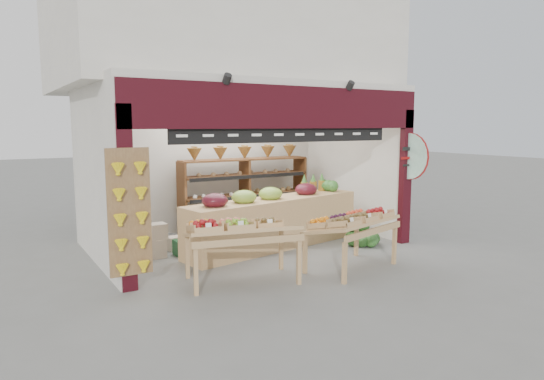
{
  "coord_description": "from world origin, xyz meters",
  "views": [
    {
      "loc": [
        -4.48,
        -7.85,
        2.36
      ],
      "look_at": [
        0.17,
        -0.2,
        1.15
      ],
      "focal_mm": 32.0,
      "sensor_mm": 36.0,
      "label": 1
    }
  ],
  "objects": [
    {
      "name": "mid_counter",
      "position": [
        0.32,
        -0.03,
        0.52
      ],
      "size": [
        3.91,
        1.4,
        1.19
      ],
      "color": "tan",
      "rests_on": "ground"
    },
    {
      "name": "display_table_right",
      "position": [
        0.67,
        -1.88,
        0.79
      ],
      "size": [
        1.75,
        1.26,
        1.01
      ],
      "color": "tan",
      "rests_on": "ground"
    },
    {
      "name": "ground",
      "position": [
        0.0,
        0.0,
        0.0
      ],
      "size": [
        60.0,
        60.0,
        0.0
      ],
      "primitive_type": "plane",
      "color": "slate",
      "rests_on": "ground"
    },
    {
      "name": "shop_structure",
      "position": [
        0.0,
        1.61,
        3.92
      ],
      "size": [
        6.36,
        5.12,
        5.4
      ],
      "color": "silver",
      "rests_on": "ground"
    },
    {
      "name": "refrigerator",
      "position": [
        -2.02,
        1.86,
        0.88
      ],
      "size": [
        0.86,
        0.86,
        1.76
      ],
      "primitive_type": "cube",
      "rotation": [
        0.0,
        0.0,
        -0.32
      ],
      "color": "#AAACB1",
      "rests_on": "ground"
    },
    {
      "name": "gift_sign",
      "position": [
        2.75,
        -1.15,
        1.75
      ],
      "size": [
        0.04,
        0.93,
        0.92
      ],
      "color": "silver",
      "rests_on": "ground"
    },
    {
      "name": "watermelon_pile",
      "position": [
        1.9,
        -0.77,
        0.19
      ],
      "size": [
        0.71,
        0.68,
        0.52
      ],
      "color": "#1B4818",
      "rests_on": "ground"
    },
    {
      "name": "banana_board",
      "position": [
        -2.73,
        -1.17,
        1.12
      ],
      "size": [
        0.6,
        0.15,
        1.8
      ],
      "color": "olive",
      "rests_on": "ground"
    },
    {
      "name": "display_table_left",
      "position": [
        -1.28,
        -1.48,
        0.81
      ],
      "size": [
        1.82,
        1.27,
        1.05
      ],
      "color": "tan",
      "rests_on": "ground"
    },
    {
      "name": "back_shelving",
      "position": [
        0.61,
        1.71,
        1.16
      ],
      "size": [
        3.05,
        0.5,
        1.88
      ],
      "color": "brown",
      "rests_on": "ground"
    },
    {
      "name": "cardboard_stack",
      "position": [
        -1.66,
        0.49,
        0.23
      ],
      "size": [
        0.94,
        0.68,
        0.61
      ],
      "color": "beige",
      "rests_on": "ground"
    }
  ]
}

